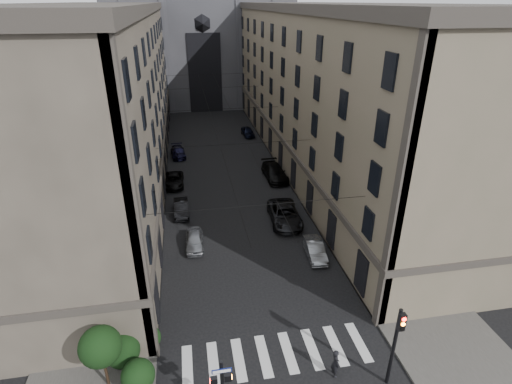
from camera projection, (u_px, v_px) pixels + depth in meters
sidewalk_left at (138, 170)px, 49.63m from camera, size 7.00×80.00×0.15m
sidewalk_right at (301, 159)px, 53.01m from camera, size 7.00×80.00×0.15m
zebra_crossing at (276, 354)px, 23.86m from camera, size 11.00×3.20×0.01m
building_left at (101, 96)px, 45.14m from camera, size 13.60×60.60×18.85m
building_right at (327, 88)px, 49.47m from camera, size 13.60×60.60×18.85m
gothic_tower at (198, 8)px, 78.19m from camera, size 35.00×23.00×58.00m
traffic_light_right at (396, 339)px, 20.61m from camera, size 0.34×0.50×5.20m
shrub_cluster at (120, 353)px, 21.68m from camera, size 3.90×4.40×3.90m
tram_wires at (220, 110)px, 47.89m from camera, size 14.00×60.00×0.43m
car_left_near at (194, 240)px, 33.98m from camera, size 1.66×3.85×1.30m
car_left_midnear at (181, 208)px, 39.21m from camera, size 1.49×4.01×1.31m
car_left_midfar at (174, 180)px, 45.39m from camera, size 2.18×4.60×1.27m
car_left_far at (178, 152)px, 53.80m from camera, size 2.19×4.56×1.28m
car_right_near at (315, 249)px, 32.77m from camera, size 1.65×3.99×1.28m
car_right_midnear at (285, 214)px, 37.77m from camera, size 3.06×6.05×1.64m
car_right_midfar at (275, 172)px, 47.02m from camera, size 2.57×5.77×1.65m
car_right_far at (248, 132)px, 62.02m from camera, size 1.85×4.07×1.36m
pedestrian at (335, 363)px, 22.17m from camera, size 0.45×0.67×1.81m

